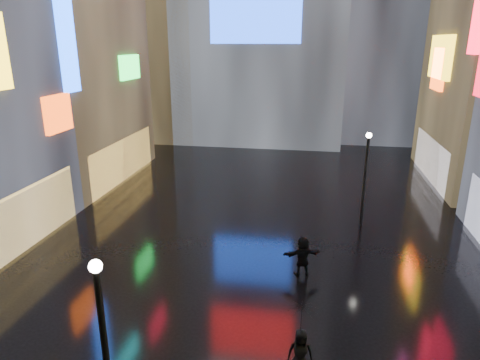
# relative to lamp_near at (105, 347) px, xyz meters

# --- Properties ---
(ground) EXTENTS (140.00, 140.00, 0.00)m
(ground) POSITION_rel_lamp_near_xyz_m (2.01, 14.64, -2.94)
(ground) COLOR black
(ground) RESTS_ON ground
(building_left_far) EXTENTS (10.28, 12.00, 22.00)m
(building_left_far) POSITION_rel_lamp_near_xyz_m (-13.97, 20.64, 8.04)
(building_left_far) COLOR black
(building_left_far) RESTS_ON ground
(tower_flank_left) EXTENTS (10.00, 10.00, 26.00)m
(tower_flank_left) POSITION_rel_lamp_near_xyz_m (-11.99, 36.64, 10.06)
(tower_flank_left) COLOR black
(tower_flank_left) RESTS_ON ground
(lamp_near) EXTENTS (0.30, 0.30, 5.20)m
(lamp_near) POSITION_rel_lamp_near_xyz_m (0.00, 0.00, 0.00)
(lamp_near) COLOR black
(lamp_near) RESTS_ON ground
(lamp_far) EXTENTS (0.30, 0.30, 5.20)m
(lamp_far) POSITION_rel_lamp_near_xyz_m (7.33, 15.04, 0.00)
(lamp_far) COLOR black
(lamp_far) RESTS_ON ground
(pedestrian_4) EXTENTS (0.81, 0.56, 1.59)m
(pedestrian_4) POSITION_rel_lamp_near_xyz_m (4.45, 3.17, -2.15)
(pedestrian_4) COLOR black
(pedestrian_4) RESTS_ON ground
(pedestrian_5) EXTENTS (1.73, 1.04, 1.77)m
(pedestrian_5) POSITION_rel_lamp_near_xyz_m (4.31, 9.13, -2.06)
(pedestrian_5) COLOR black
(pedestrian_5) RESTS_ON ground
(umbrella_2) EXTENTS (1.29, 1.28, 0.88)m
(umbrella_2) POSITION_rel_lamp_near_xyz_m (4.45, 3.17, -0.92)
(umbrella_2) COLOR black
(umbrella_2) RESTS_ON pedestrian_4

